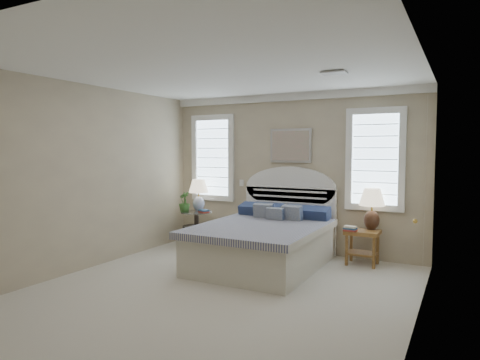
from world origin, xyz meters
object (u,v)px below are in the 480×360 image
side_table_left (196,225)px  bed (266,240)px  lamp_left (199,191)px  floor_pot (194,236)px  lamp_right (372,204)px  nightstand_right (362,240)px

side_table_left → bed: bearing=-19.7°
side_table_left → lamp_left: (-0.03, 0.13, 0.60)m
floor_pot → lamp_right: (3.09, 0.27, 0.73)m
side_table_left → floor_pot: size_ratio=1.55×
floor_pot → lamp_right: lamp_right is taller
lamp_left → side_table_left: bearing=-75.3°
bed → side_table_left: bed is taller
side_table_left → lamp_right: 3.11m
lamp_right → side_table_left: bearing=-175.3°
side_table_left → lamp_right: bearing=4.7°
bed → side_table_left: size_ratio=3.61×
lamp_left → lamp_right: (3.08, 0.12, -0.07)m
bed → lamp_right: 1.72m
lamp_right → bed: bearing=-149.0°
bed → nightstand_right: bearing=28.0°
side_table_left → nightstand_right: side_table_left is taller
bed → lamp_right: size_ratio=3.56×
side_table_left → floor_pot: bearing=-153.9°
nightstand_right → lamp_left: 3.04m
floor_pot → lamp_left: bearing=86.0°
lamp_right → floor_pot: bearing=-175.0°
nightstand_right → lamp_right: (0.10, 0.15, 0.53)m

